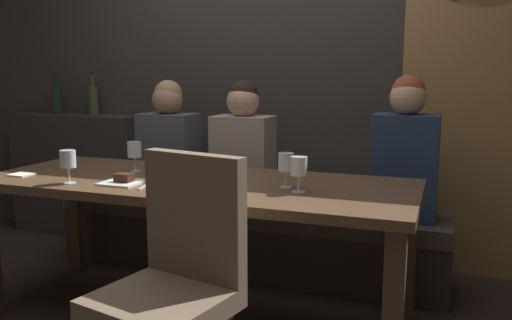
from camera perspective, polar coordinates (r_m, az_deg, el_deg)
The scene contains 19 objects.
ground at distance 2.93m, azimuth -6.35°, elevation -16.45°, with size 9.00×9.00×0.00m, color black.
back_wall_tiled at distance 3.77m, azimuth 1.70°, elevation 12.81°, with size 6.00×0.12×3.00m, color #383330.
arched_door at distance 3.51m, azimuth 23.06°, elevation 10.13°, with size 0.90×0.05×2.55m.
back_counter at distance 4.44m, azimuth -18.51°, elevation -1.48°, with size 1.10×0.28×0.95m, color #2F2B29.
dining_table at distance 2.71m, azimuth -6.60°, elevation -3.94°, with size 2.20×0.84×0.74m.
banquette_bench at distance 3.44m, azimuth -1.18°, elevation -8.31°, with size 2.50×0.44×0.45m.
chair_near_side at distance 2.00m, azimuth -8.59°, elevation -11.68°, with size 0.53×0.53×0.98m.
diner_redhead at distance 3.55m, azimuth -9.38°, elevation 1.86°, with size 0.36×0.24×0.78m.
diner_bearded at distance 3.29m, azimuth -1.46°, elevation 1.41°, with size 0.36×0.24×0.78m.
diner_far_end at distance 3.09m, azimuth 15.78°, elevation 0.88°, with size 0.36×0.24×0.81m.
wine_bottle_dark_red at distance 4.48m, azimuth -20.64°, elevation 6.18°, with size 0.08×0.08×0.33m.
wine_bottle_pale_label at distance 4.29m, azimuth -17.11°, elevation 6.25°, with size 0.08×0.08×0.33m.
wine_glass_near_right at distance 2.96m, azimuth -12.95°, elevation 0.95°, with size 0.08×0.08×0.16m.
wine_glass_far_right at distance 2.73m, azimuth -19.58°, elevation -0.07°, with size 0.08×0.08×0.16m.
wine_glass_center_back at distance 2.38m, azimuth 4.64°, elevation -0.75°, with size 0.08×0.08×0.16m.
wine_glass_end_right at distance 2.48m, azimuth 3.26°, elevation -0.33°, with size 0.08×0.08×0.16m.
dessert_plate at distance 2.66m, azimuth -14.10°, elevation -2.17°, with size 0.19×0.19×0.05m.
fork_on_table at distance 2.58m, azimuth -11.81°, elevation -2.72°, with size 0.02×0.17×0.01m, color silver.
folded_napkin at distance 3.05m, azimuth -23.94°, elevation -1.44°, with size 0.11×0.10×0.01m, color silver.
Camera 1 is at (1.19, -2.35, 1.27)m, focal length 37.17 mm.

